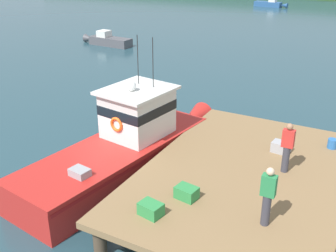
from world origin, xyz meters
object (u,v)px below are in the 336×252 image
Objects in this scene: crate_stack_mid_dock at (187,193)px; moored_boat_outer_mooring at (107,40)px; deckhand_by_the_boat at (287,147)px; crate_stack_near_edge at (151,209)px; deckhand_further_back at (268,195)px; bait_bucket at (332,144)px; moored_boat_near_channel at (270,4)px; main_fishing_boat at (127,145)px; crate_single_far at (281,147)px.

moored_boat_outer_mooring is at bearing 131.06° from crate_stack_mid_dock.
crate_stack_mid_dock is 0.37× the size of deckhand_by_the_boat.
deckhand_further_back is (2.74, 1.03, 0.68)m from crate_stack_near_edge.
moored_boat_outer_mooring is (-19.83, 13.99, -0.96)m from bait_bucket.
deckhand_further_back reaches higher than moored_boat_near_channel.
main_fishing_boat is 16.60× the size of crate_single_far.
moored_boat_near_channel is at bearing 107.80° from bait_bucket.
deckhand_further_back is 0.34× the size of moored_boat_outer_mooring.
moored_boat_near_channel is (-7.56, 47.12, -0.60)m from main_fishing_boat.
crate_stack_mid_dock reaches higher than moored_boat_near_channel.
bait_bucket is (3.60, 6.34, -0.01)m from crate_stack_near_edge.
moored_boat_outer_mooring is 30.79m from moored_boat_near_channel.
crate_single_far is 0.13× the size of moored_boat_outer_mooring.
crate_stack_mid_dock is 3.53m from deckhand_by_the_boat.
crate_stack_near_edge is (3.05, -3.47, 0.37)m from main_fishing_boat.
moored_boat_outer_mooring is (-18.33, 15.13, -0.97)m from crate_single_far.
deckhand_further_back is at bearing -45.49° from moored_boat_outer_mooring.
main_fishing_boat is 7.25m from bait_bucket.
moored_boat_outer_mooring is 1.01× the size of moored_boat_near_channel.
crate_stack_near_edge is 26.03m from moored_boat_outer_mooring.
main_fishing_boat reaches higher than crate_stack_near_edge.
crate_stack_mid_dock is 0.37× the size of deckhand_further_back.
moored_boat_outer_mooring is at bearing 144.81° from bait_bucket.
crate_stack_near_edge reaches higher than moored_boat_near_channel.
crate_single_far reaches higher than crate_stack_mid_dock.
main_fishing_boat is 16.60× the size of crate_stack_near_edge.
bait_bucket reaches higher than moored_boat_outer_mooring.
crate_stack_near_edge reaches higher than crate_stack_mid_dock.
deckhand_by_the_boat is at bearing -114.04° from bait_bucket.
crate_single_far is (2.10, 5.20, 0.01)m from crate_stack_near_edge.
deckhand_by_the_boat is (2.53, 3.94, 0.68)m from crate_stack_near_edge.
bait_bucket is at bearing -35.19° from moored_boat_outer_mooring.
crate_single_far is 47.16m from moored_boat_near_channel.
crate_single_far reaches higher than moored_boat_near_channel.
moored_boat_outer_mooring is at bearing 140.47° from crate_single_far.
main_fishing_boat reaches higher than crate_single_far.
crate_stack_near_edge is at bearing -122.74° from deckhand_by_the_boat.
moored_boat_near_channel is at bearing 105.73° from deckhand_by_the_boat.
crate_single_far is at bearing 68.19° from crate_stack_mid_dock.
deckhand_by_the_boat reaches higher than crate_stack_near_edge.
deckhand_by_the_boat is (-1.07, -2.40, 0.69)m from bait_bucket.
main_fishing_boat reaches higher than bait_bucket.
crate_stack_near_edge is 51.71m from moored_boat_near_channel.
main_fishing_boat is at bearing -175.25° from deckhand_by_the_boat.
crate_stack_mid_dock is at bearing -48.94° from moored_boat_outer_mooring.
deckhand_further_back is (0.21, -2.91, 0.00)m from deckhand_by_the_boat.
deckhand_by_the_boat is at bearing 53.73° from crate_stack_mid_dock.
deckhand_further_back reaches higher than crate_single_far.
deckhand_further_back is at bearing -2.89° from crate_stack_mid_dock.
main_fishing_boat is 2.10× the size of moored_boat_outer_mooring.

